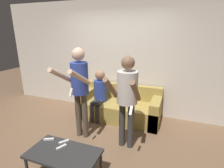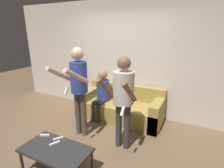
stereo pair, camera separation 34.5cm
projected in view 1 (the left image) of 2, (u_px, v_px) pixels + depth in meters
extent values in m
plane|color=brown|center=(89.00, 144.00, 3.21)|extent=(14.00, 14.00, 0.00)
cube|color=silver|center=(118.00, 58.00, 4.26)|extent=(6.40, 0.06, 2.70)
cube|color=#AD9347|center=(119.00, 110.00, 4.10)|extent=(1.87, 0.80, 0.40)
cube|color=#AD9347|center=(123.00, 91.00, 4.28)|extent=(1.87, 0.16, 0.36)
cube|color=#AD9347|center=(87.00, 102.00, 4.36)|extent=(0.20, 0.80, 0.60)
cube|color=#AD9347|center=(156.00, 112.00, 3.80)|extent=(0.20, 0.80, 0.60)
cylinder|color=brown|center=(78.00, 115.00, 3.36)|extent=(0.11, 0.11, 0.89)
cylinder|color=brown|center=(85.00, 116.00, 3.31)|extent=(0.11, 0.11, 0.89)
cylinder|color=#2D429E|center=(80.00, 78.00, 3.12)|extent=(0.31, 0.31, 0.57)
sphere|color=beige|center=(78.00, 54.00, 3.00)|extent=(0.23, 0.23, 0.23)
cylinder|color=beige|center=(61.00, 76.00, 2.91)|extent=(0.08, 0.59, 0.39)
cylinder|color=beige|center=(80.00, 78.00, 2.79)|extent=(0.08, 0.59, 0.39)
cube|color=white|center=(71.00, 92.00, 2.59)|extent=(0.04, 0.09, 0.13)
cylinder|color=#383838|center=(122.00, 124.00, 3.07)|extent=(0.11, 0.11, 0.84)
cylinder|color=#383838|center=(131.00, 126.00, 3.02)|extent=(0.11, 0.11, 0.84)
cylinder|color=silver|center=(127.00, 87.00, 2.85)|extent=(0.34, 0.34, 0.54)
sphere|color=brown|center=(128.00, 63.00, 2.73)|extent=(0.22, 0.22, 0.22)
cylinder|color=brown|center=(111.00, 88.00, 2.69)|extent=(0.08, 0.53, 0.47)
cylinder|color=brown|center=(136.00, 91.00, 2.56)|extent=(0.08, 0.53, 0.47)
cube|color=white|center=(131.00, 111.00, 2.40)|extent=(0.04, 0.11, 0.12)
cylinder|color=#383838|center=(92.00, 114.00, 3.94)|extent=(0.11, 0.11, 0.40)
cylinder|color=#383838|center=(98.00, 115.00, 3.89)|extent=(0.11, 0.11, 0.40)
cylinder|color=#383838|center=(95.00, 102.00, 4.01)|extent=(0.11, 0.32, 0.11)
cylinder|color=#383838|center=(100.00, 103.00, 3.97)|extent=(0.11, 0.32, 0.11)
cylinder|color=#2D429E|center=(100.00, 91.00, 4.07)|extent=(0.30, 0.30, 0.50)
sphere|color=#A87A5B|center=(100.00, 75.00, 3.96)|extent=(0.23, 0.23, 0.23)
cube|color=#2D2D2D|center=(64.00, 153.00, 2.38)|extent=(0.98, 0.54, 0.04)
cylinder|color=#2D2D2D|center=(49.00, 149.00, 2.79)|extent=(0.04, 0.04, 0.38)
cylinder|color=#2D2D2D|center=(101.00, 163.00, 2.49)|extent=(0.04, 0.04, 0.38)
cube|color=white|center=(61.00, 147.00, 2.46)|extent=(0.10, 0.15, 0.02)
cube|color=white|center=(49.00, 139.00, 2.64)|extent=(0.15, 0.10, 0.02)
cube|color=white|center=(64.00, 142.00, 2.58)|extent=(0.12, 0.14, 0.02)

